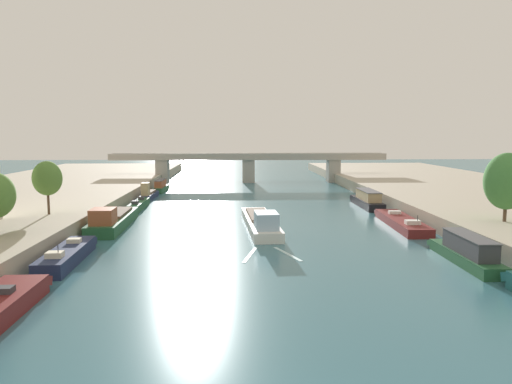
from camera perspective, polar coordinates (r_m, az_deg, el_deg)
quay_right at (r=83.89m, az=27.03°, el=-1.17°), size 36.00×170.00×2.06m
barge_midriver at (r=60.34m, az=0.55°, el=-3.41°), size 4.38×19.71×2.93m
wake_behind_barge at (r=47.95m, az=1.47°, el=-7.15°), size 5.59×6.07×0.03m
moored_boat_left_second at (r=48.11m, az=-20.81°, el=-6.74°), size 2.88×12.33×2.39m
moored_boat_left_gap_after at (r=63.56m, az=-16.10°, el=-3.08°), size 3.91×16.66×3.09m
moored_boat_left_lone at (r=78.71m, az=-13.27°, el=-1.41°), size 1.78×10.73×2.20m
moored_boat_left_upstream at (r=89.14m, az=-12.20°, el=-0.24°), size 1.90×10.10×3.18m
moored_boat_left_downstream at (r=100.50m, az=-10.85°, el=0.63°), size 1.95×10.02×2.40m
moored_boat_right_lone at (r=48.25m, az=23.01°, el=-6.28°), size 2.46×12.30×2.66m
moored_boat_right_midway at (r=64.64m, az=16.32°, el=-3.30°), size 3.66×16.10×2.16m
moored_boat_right_upstream at (r=80.17m, az=12.63°, el=-0.87°), size 2.60×12.92×2.69m
tree_left_far at (r=62.86m, az=-22.82°, el=1.45°), size 3.37×3.37×6.27m
tree_right_by_lamp at (r=59.55m, az=26.81°, el=1.11°), size 4.70×4.70×7.42m
bridge_far at (r=117.04m, az=-0.87°, el=3.27°), size 64.30×4.40×6.84m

